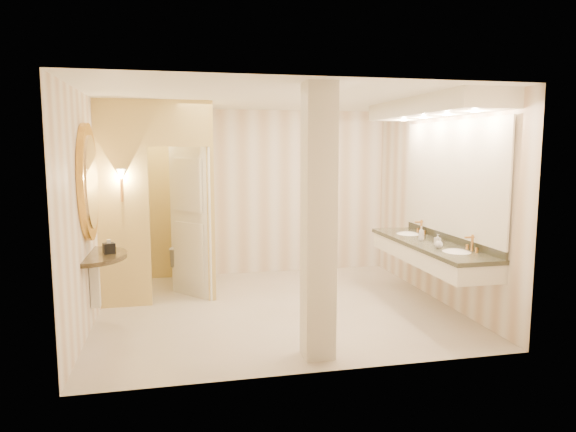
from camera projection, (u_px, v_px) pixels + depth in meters
name	position (u px, v px, depth m)	size (l,w,h in m)	color
floor	(277.00, 308.00, 6.73)	(4.50, 4.50, 0.00)	beige
ceiling	(276.00, 98.00, 6.38)	(4.50, 4.50, 0.00)	white
wall_back	(253.00, 193.00, 8.49)	(4.50, 0.02, 2.70)	white
wall_front	(318.00, 230.00, 4.61)	(4.50, 0.02, 2.70)	white
wall_left	(90.00, 210.00, 6.08)	(0.02, 4.00, 2.70)	white
wall_right	(437.00, 202.00, 7.02)	(0.02, 4.00, 2.70)	white
toilet_closet	(185.00, 198.00, 7.24)	(1.50, 1.55, 2.70)	#E7CE78
wall_sconce	(121.00, 176.00, 6.51)	(0.14, 0.14, 0.42)	#C3863E
vanity	(434.00, 184.00, 6.54)	(0.75, 2.59, 2.09)	silver
console_shelf	(89.00, 214.00, 5.80)	(1.01, 1.01, 1.96)	black
pillar	(319.00, 223.00, 5.00)	(0.30, 0.30, 2.70)	silver
tissue_box	(109.00, 248.00, 5.91)	(0.12, 0.12, 0.12)	black
toilet	(188.00, 265.00, 7.74)	(0.37, 0.65, 0.66)	white
soap_bottle_a	(438.00, 240.00, 6.41)	(0.06, 0.06, 0.14)	beige
soap_bottle_b	(439.00, 243.00, 6.23)	(0.10, 0.10, 0.12)	silver
soap_bottle_c	(421.00, 233.00, 6.73)	(0.07, 0.07, 0.19)	#C6B28C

